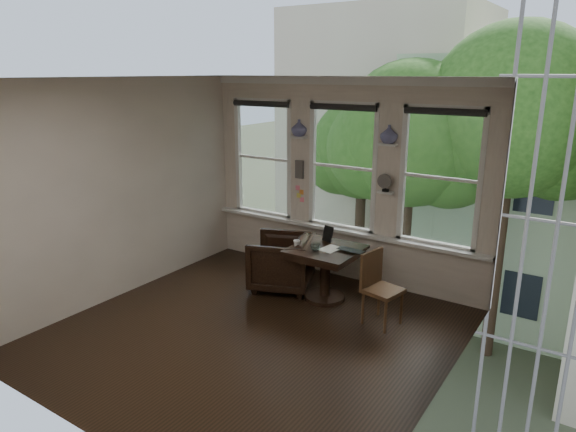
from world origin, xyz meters
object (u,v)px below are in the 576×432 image
Objects in this scene: table at (325,274)px; mug at (297,243)px; armchair_left at (281,262)px; laptop at (349,252)px; side_chair_right at (383,290)px.

mug is at bearing -157.56° from table.
laptop is at bearing 69.49° from armchair_left.
armchair_left reaches higher than table.
mug reaches higher than laptop.
armchair_left is 9.30× the size of mug.
laptop is at bearing 0.25° from table.
armchair_left is at bearing 158.28° from mug.
armchair_left reaches higher than laptop.
side_chair_right is at bearing -14.11° from table.
armchair_left is 1.14m from laptop.
armchair_left is 0.55m from mug.
armchair_left is at bearing 94.08° from side_chair_right.
side_chair_right is 0.72m from laptop.
table is 0.99m from side_chair_right.
armchair_left is at bearing -179.19° from table.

